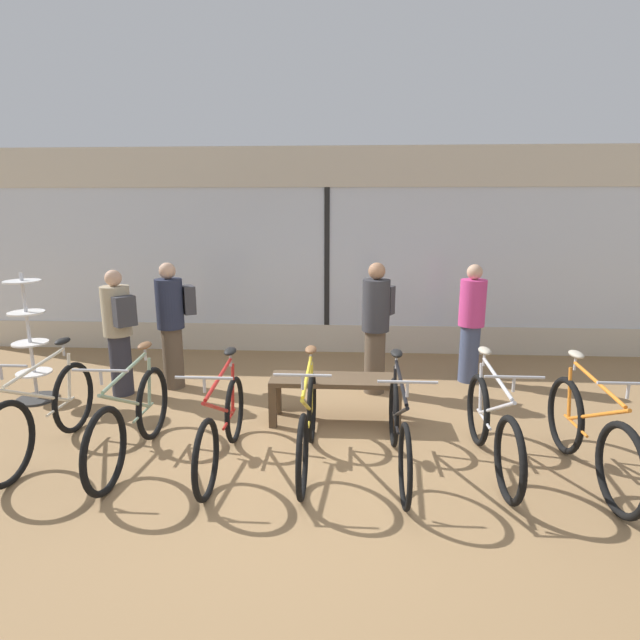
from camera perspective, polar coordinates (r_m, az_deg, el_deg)
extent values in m
plane|color=#99754C|center=(4.91, -1.17, -15.25)|extent=(24.00, 24.00, 0.00)
cube|color=beige|center=(8.12, 0.78, -2.05)|extent=(12.00, 0.08, 0.45)
cube|color=silver|center=(7.89, 0.80, 7.11)|extent=(12.00, 0.04, 2.15)
cube|color=beige|center=(7.87, 0.84, 17.12)|extent=(12.00, 0.08, 0.60)
cube|color=black|center=(7.86, 0.80, 7.09)|extent=(0.08, 0.02, 2.15)
torus|color=black|center=(5.86, -26.32, -7.94)|extent=(0.06, 0.74, 0.74)
torus|color=black|center=(5.05, -32.21, -11.90)|extent=(0.06, 0.74, 0.74)
cylinder|color=beige|center=(5.33, -29.54, -7.54)|extent=(0.03, 0.98, 0.51)
cylinder|color=beige|center=(5.75, -26.75, -5.83)|extent=(0.03, 0.11, 0.49)
cylinder|color=beige|center=(5.27, -29.69, -4.63)|extent=(0.03, 0.91, 0.10)
cylinder|color=beige|center=(5.67, -27.49, -8.74)|extent=(0.03, 0.47, 0.03)
cylinder|color=#B2B2B7|center=(5.63, -27.27, -2.96)|extent=(0.02, 0.02, 0.14)
ellipsoid|color=black|center=(5.61, -27.35, -2.17)|extent=(0.11, 0.22, 0.06)
cylinder|color=#B2B2B7|center=(4.89, -32.66, -5.08)|extent=(0.02, 0.02, 0.12)
cylinder|color=#ADADB2|center=(4.88, -32.74, -4.41)|extent=(0.46, 0.02, 0.02)
torus|color=black|center=(5.40, -18.58, -9.00)|extent=(0.06, 0.73, 0.73)
torus|color=black|center=(4.56, -23.39, -13.57)|extent=(0.06, 0.73, 0.73)
cylinder|color=gray|center=(4.85, -21.18, -8.69)|extent=(0.03, 0.95, 0.51)
cylinder|color=gray|center=(5.28, -18.93, -6.73)|extent=(0.03, 0.11, 0.49)
cylinder|color=gray|center=(4.78, -21.30, -5.49)|extent=(0.03, 0.88, 0.10)
cylinder|color=gray|center=(5.21, -19.52, -9.91)|extent=(0.03, 0.46, 0.03)
cylinder|color=#B2B2B7|center=(5.16, -19.34, -3.63)|extent=(0.02, 0.02, 0.14)
ellipsoid|color=brown|center=(5.13, -19.41, -2.77)|extent=(0.11, 0.22, 0.06)
cylinder|color=#B2B2B7|center=(4.38, -23.75, -6.05)|extent=(0.02, 0.02, 0.12)
cylinder|color=#ADADB2|center=(4.37, -23.82, -5.30)|extent=(0.46, 0.02, 0.02)
torus|color=black|center=(5.14, -9.74, -10.05)|extent=(0.05, 0.66, 0.66)
torus|color=black|center=(4.25, -12.88, -15.28)|extent=(0.05, 0.66, 0.66)
cylinder|color=red|center=(4.56, -11.41, -9.90)|extent=(0.03, 0.95, 0.51)
cylinder|color=red|center=(5.01, -9.95, -7.70)|extent=(0.03, 0.11, 0.49)
cylinder|color=red|center=(4.49, -11.46, -6.51)|extent=(0.03, 0.87, 0.10)
cylinder|color=red|center=(4.93, -10.34, -11.07)|extent=(0.03, 0.46, 0.03)
cylinder|color=#B2B2B7|center=(4.88, -10.19, -4.44)|extent=(0.02, 0.02, 0.14)
ellipsoid|color=black|center=(4.85, -10.23, -3.54)|extent=(0.11, 0.22, 0.06)
cylinder|color=#B2B2B7|center=(4.06, -13.08, -7.26)|extent=(0.02, 0.02, 0.12)
cylinder|color=#ADADB2|center=(4.04, -13.12, -6.46)|extent=(0.46, 0.02, 0.02)
torus|color=black|center=(5.07, -0.95, -9.99)|extent=(0.05, 0.70, 0.70)
torus|color=black|center=(4.16, -2.02, -15.35)|extent=(0.05, 0.70, 0.70)
cylinder|color=gold|center=(4.48, -1.49, -9.85)|extent=(0.03, 0.94, 0.51)
cylinder|color=gold|center=(4.94, -1.00, -7.61)|extent=(0.03, 0.11, 0.49)
cylinder|color=gold|center=(4.40, -1.48, -6.40)|extent=(0.03, 0.87, 0.10)
cylinder|color=gold|center=(4.86, -1.15, -11.03)|extent=(0.03, 0.45, 0.03)
cylinder|color=#B2B2B7|center=(4.80, -1.05, -4.31)|extent=(0.02, 0.02, 0.14)
ellipsoid|color=brown|center=(4.78, -1.05, -3.39)|extent=(0.11, 0.22, 0.06)
cylinder|color=#B2B2B7|center=(3.97, -2.01, -7.15)|extent=(0.02, 0.02, 0.12)
cylinder|color=#ADADB2|center=(3.95, -2.02, -6.33)|extent=(0.46, 0.02, 0.02)
torus|color=black|center=(5.04, 8.42, -10.40)|extent=(0.04, 0.68, 0.68)
torus|color=black|center=(4.11, 9.70, -16.11)|extent=(0.04, 0.68, 0.68)
cylinder|color=black|center=(4.43, 9.15, -10.39)|extent=(0.03, 0.97, 0.51)
cylinder|color=black|center=(4.91, 8.55, -8.00)|extent=(0.03, 0.11, 0.49)
cylinder|color=black|center=(4.36, 9.24, -6.91)|extent=(0.03, 0.90, 0.10)
cylinder|color=black|center=(4.82, 8.66, -11.49)|extent=(0.03, 0.47, 0.03)
cylinder|color=#B2B2B7|center=(4.77, 8.72, -4.69)|extent=(0.02, 0.02, 0.14)
ellipsoid|color=black|center=(4.75, 8.75, -3.77)|extent=(0.11, 0.22, 0.06)
cylinder|color=#B2B2B7|center=(3.91, 9.94, -7.83)|extent=(0.02, 0.02, 0.12)
cylinder|color=#ADADB2|center=(3.89, 9.98, -7.00)|extent=(0.46, 0.02, 0.02)
torus|color=black|center=(5.25, 17.60, -9.73)|extent=(0.06, 0.70, 0.70)
torus|color=black|center=(4.38, 20.84, -14.69)|extent=(0.06, 0.70, 0.70)
cylinder|color=#BCBCC1|center=(4.68, 19.40, -9.51)|extent=(0.03, 0.94, 0.51)
cylinder|color=#BCBCC1|center=(5.13, 17.89, -7.42)|extent=(0.03, 0.11, 0.49)
cylinder|color=#BCBCC1|center=(4.61, 19.56, -6.21)|extent=(0.03, 0.87, 0.10)
cylinder|color=#BCBCC1|center=(5.05, 18.22, -10.70)|extent=(0.03, 0.45, 0.03)
cylinder|color=#B2B2B7|center=(5.00, 18.25, -4.23)|extent=(0.02, 0.02, 0.14)
ellipsoid|color=#B2A893|center=(4.98, 18.31, -3.35)|extent=(0.11, 0.22, 0.06)
cylinder|color=#B2B2B7|center=(4.19, 21.26, -6.88)|extent=(0.02, 0.02, 0.12)
cylinder|color=#ADADB2|center=(4.18, 21.33, -6.10)|extent=(0.46, 0.02, 0.02)
torus|color=black|center=(5.39, 26.21, -9.72)|extent=(0.06, 0.73, 0.73)
torus|color=black|center=(4.56, 31.18, -14.43)|extent=(0.06, 0.73, 0.73)
cylinder|color=orange|center=(4.84, 28.97, -9.48)|extent=(0.03, 0.95, 0.51)
cylinder|color=orange|center=(5.27, 26.63, -7.47)|extent=(0.03, 0.11, 0.49)
cylinder|color=orange|center=(4.78, 29.17, -6.29)|extent=(0.03, 0.88, 0.10)
cylinder|color=orange|center=(5.20, 27.17, -10.66)|extent=(0.03, 0.46, 0.03)
cylinder|color=#B2B2B7|center=(5.15, 27.15, -4.37)|extent=(0.02, 0.02, 0.14)
ellipsoid|color=#B2A893|center=(5.13, 27.24, -3.51)|extent=(0.11, 0.22, 0.06)
cylinder|color=#B2B2B7|center=(4.38, 31.75, -6.92)|extent=(0.02, 0.02, 0.12)
cylinder|color=#ADADB2|center=(4.37, 31.84, -6.18)|extent=(0.46, 0.02, 0.02)
cylinder|color=#333333|center=(7.09, -29.56, -7.82)|extent=(0.48, 0.48, 0.03)
cylinder|color=silver|center=(6.88, -30.26, -1.79)|extent=(0.04, 0.04, 1.56)
cylinder|color=white|center=(6.99, -29.87, -5.23)|extent=(0.40, 0.40, 0.02)
cylinder|color=white|center=(6.90, -30.21, -2.28)|extent=(0.40, 0.40, 0.02)
cylinder|color=white|center=(6.82, -30.56, 0.73)|extent=(0.40, 0.40, 0.02)
cylinder|color=white|center=(6.76, -30.91, 3.81)|extent=(0.40, 0.40, 0.02)
cube|color=brown|center=(5.44, 1.75, -6.85)|extent=(1.40, 0.44, 0.05)
cube|color=brown|center=(5.42, -5.43, -9.85)|extent=(0.08, 0.08, 0.46)
cube|color=brown|center=(5.38, 8.82, -10.10)|extent=(0.08, 0.08, 0.46)
cube|color=brown|center=(5.75, -4.88, -8.47)|extent=(0.08, 0.08, 0.46)
cube|color=brown|center=(5.72, 8.49, -8.70)|extent=(0.08, 0.08, 0.46)
cylinder|color=brown|center=(6.35, 6.25, -4.74)|extent=(0.35, 0.35, 0.81)
cylinder|color=#333338|center=(6.17, 6.42, 1.67)|extent=(0.46, 0.46, 0.64)
sphere|color=#9E7051|center=(6.10, 6.52, 5.58)|extent=(0.21, 0.21, 0.21)
cube|color=#38383D|center=(6.38, 7.36, 2.31)|extent=(0.28, 0.24, 0.36)
cylinder|color=brown|center=(6.75, -16.44, -4.16)|extent=(0.36, 0.36, 0.80)
cylinder|color=#23283D|center=(6.59, -16.83, 1.79)|extent=(0.47, 0.47, 0.63)
sphere|color=tan|center=(6.52, -17.07, 5.40)|extent=(0.21, 0.21, 0.21)
cube|color=#38383D|center=(6.63, -14.81, 2.26)|extent=(0.24, 0.28, 0.36)
cylinder|color=#424C6B|center=(7.00, 16.67, -3.69)|extent=(0.29, 0.29, 0.77)
cylinder|color=#D13D84|center=(6.84, 17.04, 1.89)|extent=(0.38, 0.38, 0.61)
sphere|color=tan|center=(6.78, 17.26, 5.26)|extent=(0.20, 0.20, 0.20)
cylinder|color=#2D2D38|center=(6.72, -21.77, -4.77)|extent=(0.37, 0.37, 0.77)
cylinder|color=tan|center=(6.56, -22.27, 0.97)|extent=(0.48, 0.48, 0.61)
sphere|color=tan|center=(6.50, -22.57, 4.45)|extent=(0.20, 0.20, 0.20)
cube|color=#38383D|center=(6.34, -21.44, 0.93)|extent=(0.26, 0.27, 0.36)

